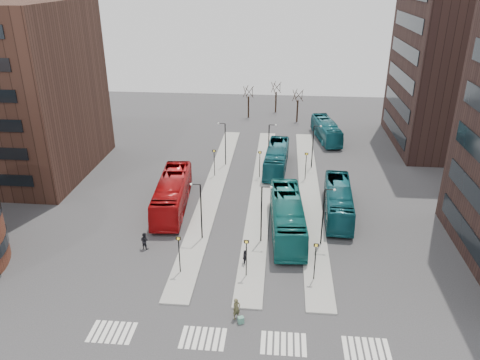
# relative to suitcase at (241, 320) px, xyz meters

# --- Properties ---
(island_left) EXTENTS (2.50, 45.00, 0.15)m
(island_left) POSITION_rel_suitcase_xyz_m (-5.67, 24.07, -0.20)
(island_left) COLOR gray
(island_left) RESTS_ON ground
(island_mid) EXTENTS (2.50, 45.00, 0.15)m
(island_mid) POSITION_rel_suitcase_xyz_m (0.33, 24.07, -0.20)
(island_mid) COLOR gray
(island_mid) RESTS_ON ground
(island_right) EXTENTS (2.50, 45.00, 0.15)m
(island_right) POSITION_rel_suitcase_xyz_m (6.33, 24.07, -0.20)
(island_right) COLOR gray
(island_right) RESTS_ON ground
(suitcase) EXTENTS (0.55, 0.50, 0.56)m
(suitcase) POSITION_rel_suitcase_xyz_m (0.00, 0.00, 0.00)
(suitcase) COLOR #1C429E
(suitcase) RESTS_ON ground
(red_bus) EXTENTS (4.14, 13.39, 3.67)m
(red_bus) POSITION_rel_suitcase_xyz_m (-9.58, 18.66, 1.56)
(red_bus) COLOR #AA0D0F
(red_bus) RESTS_ON ground
(teal_bus_a) EXTENTS (3.90, 13.37, 3.68)m
(teal_bus_a) POSITION_rel_suitcase_xyz_m (3.52, 14.31, 1.56)
(teal_bus_a) COLOR #13605E
(teal_bus_a) RESTS_ON ground
(teal_bus_b) EXTENTS (3.43, 11.81, 3.25)m
(teal_bus_b) POSITION_rel_suitcase_xyz_m (2.08, 31.38, 1.35)
(teal_bus_b) COLOR #135661
(teal_bus_b) RESTS_ON ground
(teal_bus_c) EXTENTS (3.37, 11.91, 3.28)m
(teal_bus_c) POSITION_rel_suitcase_xyz_m (9.22, 18.89, 1.36)
(teal_bus_c) COLOR #12515B
(teal_bus_c) RESTS_ON ground
(teal_bus_d) EXTENTS (4.46, 11.57, 3.14)m
(teal_bus_d) POSITION_rel_suitcase_xyz_m (9.82, 44.67, 1.29)
(teal_bus_d) COLOR #155F6B
(teal_bus_d) RESTS_ON ground
(traveller) EXTENTS (0.80, 0.76, 1.84)m
(traveller) POSITION_rel_suitcase_xyz_m (-0.39, 0.50, 0.64)
(traveller) COLOR #4D4A2E
(traveller) RESTS_ON ground
(commuter_a) EXTENTS (1.02, 0.92, 1.73)m
(commuter_a) POSITION_rel_suitcase_xyz_m (-10.42, 9.84, 0.59)
(commuter_a) COLOR black
(commuter_a) RESTS_ON ground
(commuter_b) EXTENTS (0.60, 0.99, 1.58)m
(commuter_b) POSITION_rel_suitcase_xyz_m (-0.35, 7.89, 0.51)
(commuter_b) COLOR black
(commuter_b) RESTS_ON ground
(commuter_c) EXTENTS (0.74, 1.16, 1.71)m
(commuter_c) POSITION_rel_suitcase_xyz_m (3.05, 12.37, 0.58)
(commuter_c) COLOR black
(commuter_c) RESTS_ON ground
(crosswalk_stripes) EXTENTS (22.35, 2.40, 0.01)m
(crosswalk_stripes) POSITION_rel_suitcase_xyz_m (0.08, -1.93, -0.27)
(crosswalk_stripes) COLOR silver
(crosswalk_stripes) RESTS_ON ground
(tower_far) EXTENTS (20.12, 20.00, 30.00)m
(tower_far) POSITION_rel_suitcase_xyz_m (30.31, 44.07, 14.72)
(tower_far) COLOR #301E1A
(tower_far) RESTS_ON ground
(sign_poles) EXTENTS (12.45, 22.12, 3.65)m
(sign_poles) POSITION_rel_suitcase_xyz_m (-0.07, 17.07, 2.13)
(sign_poles) COLOR black
(sign_poles) RESTS_ON ground
(lamp_posts) EXTENTS (14.04, 20.24, 6.12)m
(lamp_posts) POSITION_rel_suitcase_xyz_m (0.97, 22.07, 3.30)
(lamp_posts) COLOR black
(lamp_posts) RESTS_ON ground
(bare_trees) EXTENTS (10.97, 8.14, 5.90)m
(bare_trees) POSITION_rel_suitcase_xyz_m (1.00, 56.74, 2.45)
(bare_trees) COLOR black
(bare_trees) RESTS_ON ground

